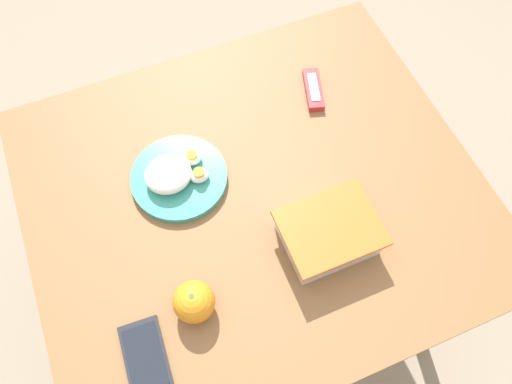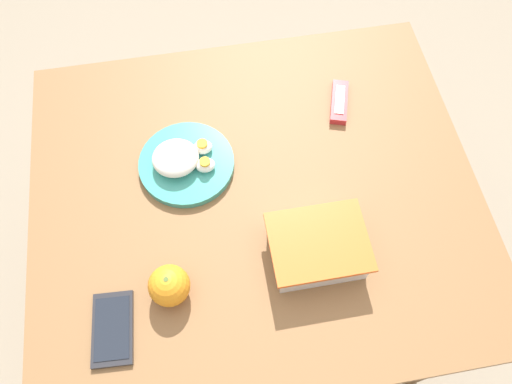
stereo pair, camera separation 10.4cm
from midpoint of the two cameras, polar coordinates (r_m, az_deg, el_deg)
name	(u,v)px [view 2 (the right image)]	position (r m, az deg, el deg)	size (l,w,h in m)	color
ground_plane	(256,287)	(1.75, 1.71, -10.98)	(10.00, 10.00, 0.00)	gray
table	(256,209)	(1.15, 2.56, -2.23)	(0.97, 0.85, 0.72)	brown
food_container	(317,248)	(1.01, 9.97, -6.63)	(0.19, 0.15, 0.07)	white
orange_fruit	(169,286)	(0.96, -6.83, -10.89)	(0.08, 0.08, 0.08)	orange
rice_plate	(184,161)	(1.09, -5.54, 3.24)	(0.21, 0.21, 0.06)	teal
candy_bar	(339,102)	(1.22, 11.96, 9.82)	(0.07, 0.12, 0.02)	#B7282D
cell_phone	(113,329)	(1.00, -13.14, -15.28)	(0.08, 0.14, 0.01)	#232328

